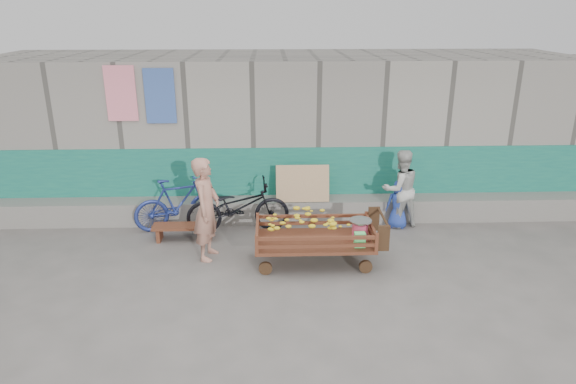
{
  "coord_description": "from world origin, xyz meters",
  "views": [
    {
      "loc": [
        -0.3,
        -6.9,
        3.91
      ],
      "look_at": [
        -0.01,
        1.2,
        1.0
      ],
      "focal_mm": 32.0,
      "sensor_mm": 36.0,
      "label": 1
    }
  ],
  "objects_px": {
    "child": "(398,204)",
    "woman": "(400,189)",
    "vendor_man": "(207,209)",
    "bicycle_dark": "(238,207)",
    "banana_cart": "(312,230)",
    "bicycle_blue": "(179,204)",
    "bench": "(184,229)"
  },
  "relations": [
    {
      "from": "bench",
      "to": "bicycle_blue",
      "type": "bearing_deg",
      "value": 107.8
    },
    {
      "from": "vendor_man",
      "to": "bicycle_blue",
      "type": "height_order",
      "value": "vendor_man"
    },
    {
      "from": "bicycle_dark",
      "to": "bicycle_blue",
      "type": "xyz_separation_m",
      "value": [
        -1.11,
        0.2,
        0.0
      ]
    },
    {
      "from": "bench",
      "to": "bicycle_dark",
      "type": "relative_size",
      "value": 0.59
    },
    {
      "from": "banana_cart",
      "to": "bicycle_blue",
      "type": "relative_size",
      "value": 1.25
    },
    {
      "from": "woman",
      "to": "child",
      "type": "distance_m",
      "value": 0.29
    },
    {
      "from": "bicycle_blue",
      "to": "bench",
      "type": "bearing_deg",
      "value": 178.71
    },
    {
      "from": "banana_cart",
      "to": "bicycle_dark",
      "type": "xyz_separation_m",
      "value": [
        -1.25,
        1.31,
        -0.1
      ]
    },
    {
      "from": "vendor_man",
      "to": "bicycle_dark",
      "type": "relative_size",
      "value": 0.91
    },
    {
      "from": "child",
      "to": "bench",
      "type": "bearing_deg",
      "value": 14.27
    },
    {
      "from": "child",
      "to": "woman",
      "type": "bearing_deg",
      "value": -104.55
    },
    {
      "from": "vendor_man",
      "to": "child",
      "type": "bearing_deg",
      "value": -61.01
    },
    {
      "from": "bench",
      "to": "child",
      "type": "xyz_separation_m",
      "value": [
        3.92,
        0.41,
        0.26
      ]
    },
    {
      "from": "banana_cart",
      "to": "bicycle_dark",
      "type": "distance_m",
      "value": 1.81
    },
    {
      "from": "bicycle_blue",
      "to": "bicycle_dark",
      "type": "bearing_deg",
      "value": -119.3
    },
    {
      "from": "vendor_man",
      "to": "bicycle_dark",
      "type": "distance_m",
      "value": 1.16
    },
    {
      "from": "bench",
      "to": "banana_cart",
      "type": "bearing_deg",
      "value": -24.19
    },
    {
      "from": "bench",
      "to": "vendor_man",
      "type": "distance_m",
      "value": 1.08
    },
    {
      "from": "woman",
      "to": "bicycle_dark",
      "type": "distance_m",
      "value": 3.03
    },
    {
      "from": "banana_cart",
      "to": "bench",
      "type": "bearing_deg",
      "value": 155.81
    },
    {
      "from": "woman",
      "to": "bicycle_dark",
      "type": "height_order",
      "value": "woman"
    },
    {
      "from": "woman",
      "to": "child",
      "type": "xyz_separation_m",
      "value": [
        -0.03,
        -0.08,
        -0.28
      ]
    },
    {
      "from": "woman",
      "to": "child",
      "type": "relative_size",
      "value": 1.6
    },
    {
      "from": "woman",
      "to": "bicycle_dark",
      "type": "xyz_separation_m",
      "value": [
        -3.01,
        -0.17,
        -0.25
      ]
    },
    {
      "from": "bench",
      "to": "bicycle_dark",
      "type": "bearing_deg",
      "value": 18.64
    },
    {
      "from": "banana_cart",
      "to": "woman",
      "type": "bearing_deg",
      "value": 40.01
    },
    {
      "from": "woman",
      "to": "bench",
      "type": "bearing_deg",
      "value": -7.48
    },
    {
      "from": "bench",
      "to": "woman",
      "type": "bearing_deg",
      "value": 7.04
    },
    {
      "from": "child",
      "to": "bicycle_blue",
      "type": "relative_size",
      "value": 0.57
    },
    {
      "from": "banana_cart",
      "to": "woman",
      "type": "xyz_separation_m",
      "value": [
        1.76,
        1.48,
        0.15
      ]
    },
    {
      "from": "bicycle_dark",
      "to": "child",
      "type": "bearing_deg",
      "value": -95.36
    },
    {
      "from": "banana_cart",
      "to": "bicycle_blue",
      "type": "bearing_deg",
      "value": 147.51
    }
  ]
}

